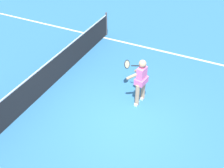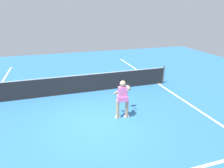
% 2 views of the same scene
% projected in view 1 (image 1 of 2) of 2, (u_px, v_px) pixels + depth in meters
% --- Properties ---
extents(ground_plane, '(26.89, 26.89, 0.00)m').
position_uv_depth(ground_plane, '(126.00, 122.00, 7.85)').
color(ground_plane, teal).
extents(sideline_right_marking, '(0.10, 18.69, 0.01)m').
position_uv_depth(sideline_right_marking, '(169.00, 53.00, 10.93)').
color(sideline_right_marking, white).
rests_on(sideline_right_marking, ground).
extents(court_net, '(9.35, 0.08, 1.05)m').
position_uv_depth(court_net, '(41.00, 82.00, 8.58)').
color(court_net, '#4C4C51').
rests_on(court_net, ground).
extents(tennis_player, '(0.88, 0.91, 1.55)m').
position_uv_depth(tennis_player, '(141.00, 80.00, 8.07)').
color(tennis_player, tan).
rests_on(tennis_player, ground).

